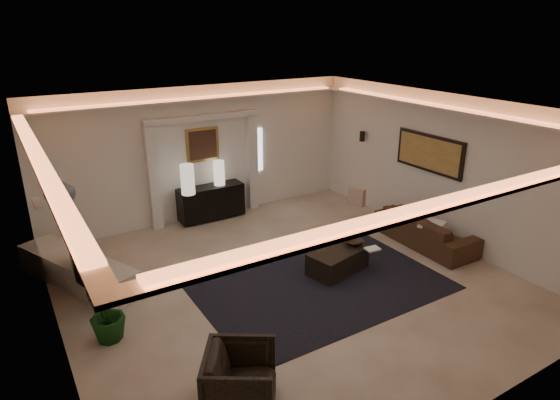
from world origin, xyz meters
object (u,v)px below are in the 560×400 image
sofa (425,229)px  coffee_table (338,261)px  console (211,202)px  armchair (240,380)px

sofa → coffee_table: bearing=91.3°
console → armchair: bearing=-110.7°
coffee_table → armchair: armchair is taller
sofa → console: bearing=43.7°
console → armchair: (-1.98, -5.31, -0.04)m
coffee_table → armchair: size_ratio=1.33×
console → sofa: console is taller
sofa → armchair: 5.39m
console → sofa: 4.56m
sofa → armchair: bearing=112.5°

